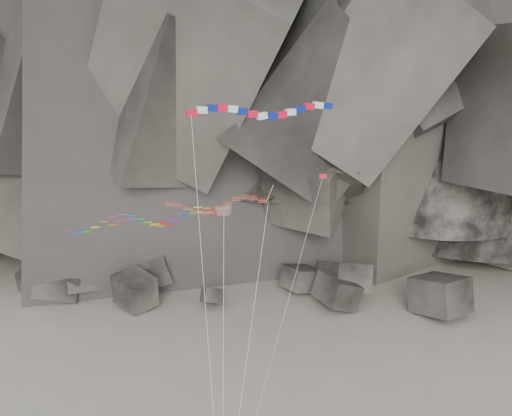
# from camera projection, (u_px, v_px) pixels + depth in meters

# --- Properties ---
(headland) EXTENTS (110.00, 70.00, 84.00)m
(headland) POSITION_uv_depth(u_px,v_px,m) (269.00, 18.00, 106.10)
(headland) COLOR #5C554C
(headland) RESTS_ON ground
(boulder_field) EXTENTS (64.98, 15.59, 8.46)m
(boulder_field) POSITION_uv_depth(u_px,v_px,m) (210.00, 286.00, 82.39)
(boulder_field) COLOR #47423F
(boulder_field) RESTS_ON ground
(delta_kite) EXTENTS (9.18, 12.25, 22.33)m
(delta_kite) POSITION_uv_depth(u_px,v_px,m) (212.00, 204.00, 44.74)
(delta_kite) COLOR red
(delta_kite) RESTS_ON ground
(banner_kite) EXTENTS (11.18, 14.98, 28.43)m
(banner_kite) POSITION_uv_depth(u_px,v_px,m) (262.00, 112.00, 43.89)
(banner_kite) COLOR red
(banner_kite) RESTS_ON ground
(parafoil_kite) EXTENTS (13.55, 11.14, 20.61)m
(parafoil_kite) POSITION_uv_depth(u_px,v_px,m) (141.00, 220.00, 44.39)
(parafoil_kite) COLOR #E1BC0C
(parafoil_kite) RESTS_ON ground
(pennant_kite) EXTENTS (7.05, 11.42, 23.05)m
(pennant_kite) POSITION_uv_depth(u_px,v_px,m) (301.00, 252.00, 42.81)
(pennant_kite) COLOR red
(pennant_kite) RESTS_ON ground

